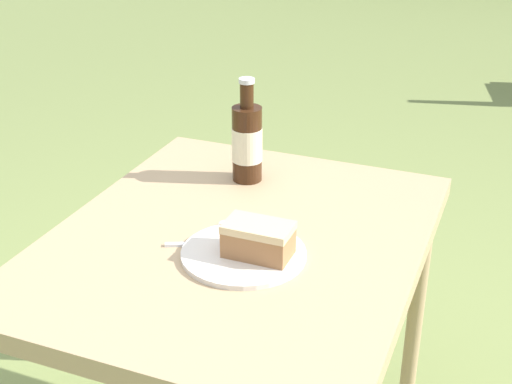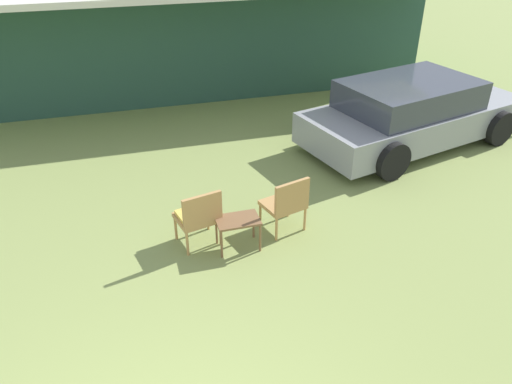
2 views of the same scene
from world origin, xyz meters
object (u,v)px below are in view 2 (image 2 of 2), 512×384
Objects in this scene: wicker_chair_cushioned at (199,215)px; garden_side_table at (238,223)px; parked_car at (412,113)px; wicker_chair_plain at (286,202)px.

wicker_chair_cushioned is 0.53m from garden_side_table.
wicker_chair_cushioned is at bearing 156.54° from garden_side_table.
garden_side_table is (-3.94, -2.32, -0.22)m from parked_car.
garden_side_table is at bearing -163.67° from parked_car.
parked_car is 8.13× the size of garden_side_table.
wicker_chair_cushioned is at bearing -168.62° from parked_car.
wicker_chair_cushioned reaches higher than garden_side_table.
wicker_chair_plain is at bearing 14.34° from garden_side_table.
garden_side_table is at bearing 143.10° from wicker_chair_cushioned.
parked_car reaches higher than wicker_chair_cushioned.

